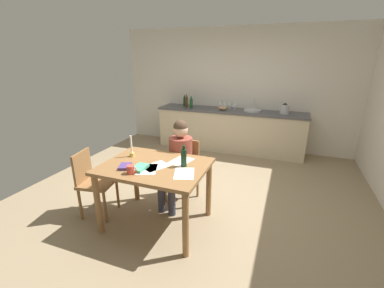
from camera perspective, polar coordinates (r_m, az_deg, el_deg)
name	(u,v)px	position (r m, az deg, el deg)	size (l,w,h in m)	color
ground_plane	(194,199)	(3.90, 0.51, -12.06)	(5.20, 5.20, 0.04)	#937F60
wall_back	(235,89)	(5.89, 9.51, 11.98)	(5.20, 0.12, 2.60)	silver
kitchen_counter	(229,130)	(5.71, 8.32, 3.12)	(3.17, 0.64, 0.90)	beige
dining_table	(155,174)	(3.06, -8.22, -6.66)	(1.21, 0.91, 0.79)	olive
chair_at_table	(184,167)	(3.68, -1.85, -5.16)	(0.45, 0.45, 0.87)	olive
person_seated	(178,158)	(3.49, -3.07, -3.14)	(0.37, 0.62, 1.19)	brown
chair_side_empty	(93,180)	(3.55, -21.24, -7.56)	(0.46, 0.46, 0.86)	olive
coffee_mug	(131,170)	(2.83, -13.49, -5.56)	(0.12, 0.08, 0.09)	#D84C3F
candlestick	(132,151)	(3.28, -13.29, -1.47)	(0.06, 0.06, 0.27)	gold
book_magazine	(125,166)	(2.99, -14.68, -4.86)	(0.13, 0.17, 0.03)	#4C3679
book_cookery	(140,168)	(2.92, -11.57, -5.22)	(0.13, 0.21, 0.03)	#4DAD83
paper_letter	(156,166)	(2.97, -8.10, -4.91)	(0.21, 0.30, 0.00)	white
paper_bill	(184,173)	(2.77, -1.76, -6.56)	(0.21, 0.30, 0.00)	white
paper_envelope	(181,161)	(3.08, -2.48, -3.80)	(0.21, 0.30, 0.00)	white
paper_receipt	(147,169)	(2.91, -9.96, -5.51)	(0.21, 0.30, 0.00)	white
wine_bottle_on_table	(184,158)	(2.90, -1.86, -3.03)	(0.07, 0.07, 0.25)	black
sink_unit	(253,110)	(5.53, 13.35, 7.31)	(0.36, 0.36, 0.24)	#B2B7BC
bottle_oil	(185,101)	(5.98, -1.66, 9.47)	(0.06, 0.06, 0.25)	#194C23
bottle_vinegar	(186,102)	(5.84, -1.24, 9.39)	(0.06, 0.06, 0.28)	#593319
bottle_wine_red	(191,103)	(5.74, -0.18, 9.10)	(0.07, 0.07, 0.25)	#194C23
mixing_bowl	(223,108)	(5.58, 6.85, 8.01)	(0.19, 0.19, 0.09)	tan
stovetop_kettle	(285,109)	(5.47, 19.94, 7.38)	(0.18, 0.18, 0.22)	#B7BABF
wine_glass_near_sink	(235,104)	(5.72, 9.54, 8.81)	(0.07, 0.07, 0.15)	silver
wine_glass_by_kettle	(230,104)	(5.74, 8.39, 8.91)	(0.07, 0.07, 0.15)	silver
wine_glass_back_left	(225,103)	(5.77, 7.27, 9.00)	(0.07, 0.07, 0.15)	silver
wine_glass_back_right	(220,103)	(5.79, 6.27, 9.08)	(0.07, 0.07, 0.15)	silver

